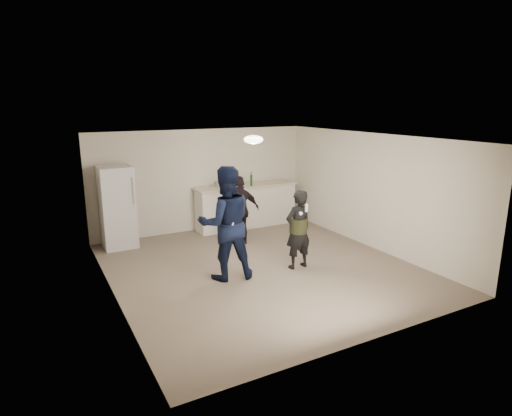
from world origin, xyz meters
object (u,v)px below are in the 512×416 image
counter (246,207)px  shaker (216,185)px  woman (298,230)px  fridge (117,207)px  spectator (240,210)px  man (226,223)px

counter → shaker: size_ratio=15.29×
counter → woman: size_ratio=1.69×
shaker → woman: 3.06m
counter → fridge: fridge is taller
fridge → spectator: fridge is taller
counter → fridge: size_ratio=1.44×
counter → man: bearing=-123.3°
fridge → man: (1.36, -2.72, 0.13)m
shaker → man: man is taller
man → woman: 1.46m
woman → fridge: bearing=-49.6°
counter → shaker: shaker is taller
man → spectator: (1.08, 1.62, -0.25)m
counter → woman: bearing=-98.0°
fridge → woman: size_ratio=1.17×
fridge → spectator: bearing=-24.3°
spectator → shaker: bearing=-82.9°
shaker → woman: size_ratio=0.11×
counter → woman: 3.04m
counter → shaker: (-0.84, 0.01, 0.65)m
man → counter: bearing=-112.0°
shaker → spectator: (0.08, -1.18, -0.40)m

